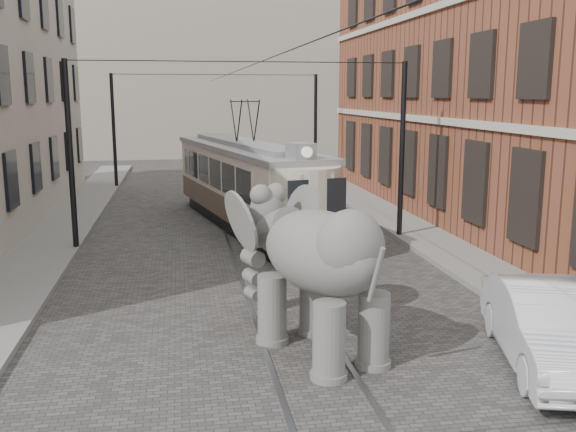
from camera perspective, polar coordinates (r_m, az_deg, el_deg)
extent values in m
plane|color=#4A4644|center=(15.69, -0.92, -7.52)|extent=(120.00, 120.00, 0.00)
cube|color=slate|center=(17.56, 18.92, -5.85)|extent=(2.00, 60.00, 0.15)
cube|color=brown|center=(27.19, 20.00, 12.44)|extent=(8.00, 26.00, 12.00)
cube|color=#A09684|center=(54.80, -7.50, 12.90)|extent=(28.00, 10.00, 14.00)
imported|color=silver|center=(12.81, 22.26, -9.10)|extent=(2.73, 4.81, 1.50)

